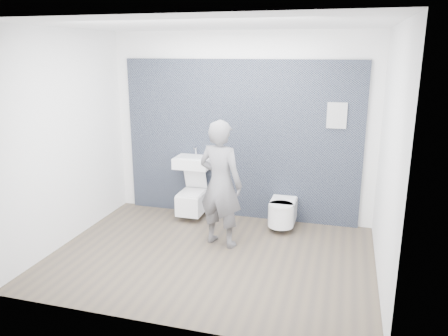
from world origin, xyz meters
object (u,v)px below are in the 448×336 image
(toilet_square, at_px, (192,201))
(visitor, at_px, (220,184))
(toilet_rounded, at_px, (282,212))
(washbasin, at_px, (193,162))

(toilet_square, bearing_deg, visitor, -49.13)
(toilet_square, distance_m, toilet_rounded, 1.40)
(visitor, bearing_deg, washbasin, -36.29)
(toilet_square, distance_m, visitor, 1.19)
(toilet_square, height_order, visitor, visitor)
(toilet_square, height_order, toilet_rounded, toilet_square)
(visitor, bearing_deg, toilet_square, -34.21)
(toilet_rounded, xyz_separation_m, visitor, (-0.71, -0.74, 0.59))
(washbasin, bearing_deg, visitor, -51.21)
(washbasin, xyz_separation_m, visitor, (0.69, -0.85, -0.04))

